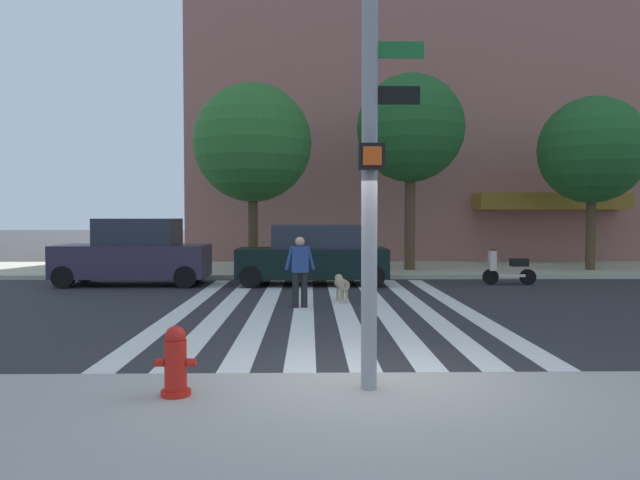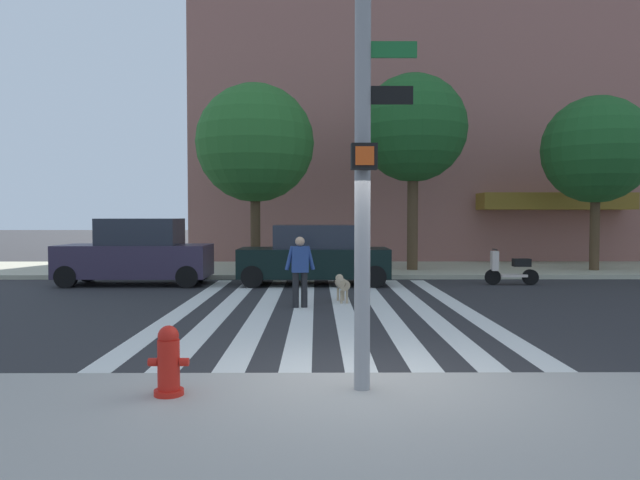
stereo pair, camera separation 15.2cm
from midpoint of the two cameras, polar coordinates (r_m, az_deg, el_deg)
The scene contains 15 objects.
ground_plane at distance 13.69m, azimuth 2.42°, elevation -6.57°, with size 160.00×160.00×0.00m, color #2B2B2D.
sidewalk_near at distance 5.27m, azimuth 7.33°, elevation -20.37°, with size 60.00×5.00×0.15m, color #A09B93.
sidewalk_far at distance 22.81m, azimuth 1.30°, elevation -2.84°, with size 80.00×6.00×0.15m, color #B3AF94.
crosswalk_stripes at distance 13.68m, azimuth 0.64°, elevation -6.56°, with size 6.75×11.79×0.01m.
apartment_block at distance 36.58m, azimuth 17.40°, elevation 19.88°, with size 31.98×16.44×26.49m.
traffic_light_pole at distance 6.75m, azimuth 4.91°, elevation 14.41°, with size 0.74×0.46×5.80m.
fire_hydrant at distance 6.78m, azimuth -13.74°, elevation -11.28°, with size 0.44×0.32×0.76m.
parked_car_near_curb at distance 19.06m, azimuth -17.02°, elevation -1.25°, with size 4.54×1.93×2.04m.
parked_car_behind_first at distance 18.27m, azimuth -0.19°, elevation -1.47°, with size 4.59×1.91×1.85m.
parked_scooter at distance 19.16m, azimuth 18.18°, elevation -2.71°, with size 1.63×0.50×1.11m.
street_tree_nearest at distance 21.39m, azimuth -6.07°, elevation 9.23°, with size 4.19×4.19×6.66m.
street_tree_middle at distance 22.24m, azimuth 9.15°, elevation 10.52°, with size 3.93×3.93×7.16m.
street_tree_further at distance 23.99m, azimuth 25.22°, elevation 7.84°, with size 3.88×3.88×6.33m.
pedestrian_dog_walker at distance 13.65m, azimuth -1.63°, elevation -2.67°, with size 0.71×0.29×1.64m.
dog_on_leash at distance 14.63m, azimuth 2.43°, elevation -4.24°, with size 0.35×1.11×0.65m.
Camera 2 is at (-0.58, -7.32, 2.10)m, focal length 33.23 mm.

